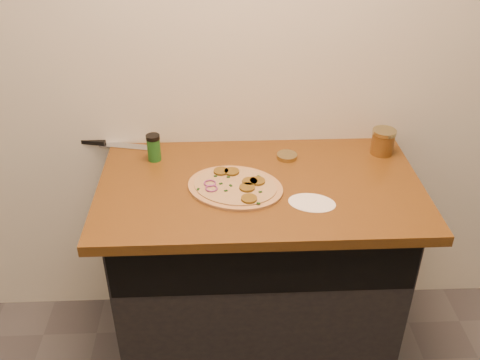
{
  "coord_description": "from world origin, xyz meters",
  "views": [
    {
      "loc": [
        -0.15,
        -0.24,
        1.97
      ],
      "look_at": [
        -0.08,
        1.36,
        0.95
      ],
      "focal_mm": 40.0,
      "sensor_mm": 36.0,
      "label": 1
    }
  ],
  "objects_px": {
    "spice_shaker": "(154,148)",
    "salsa_jar": "(383,142)",
    "chefs_knife": "(108,144)",
    "pizza": "(235,186)"
  },
  "relations": [
    {
      "from": "pizza",
      "to": "chefs_knife",
      "type": "relative_size",
      "value": 1.4
    },
    {
      "from": "salsa_jar",
      "to": "chefs_knife",
      "type": "bearing_deg",
      "value": 174.17
    },
    {
      "from": "chefs_knife",
      "to": "salsa_jar",
      "type": "distance_m",
      "value": 1.13
    },
    {
      "from": "pizza",
      "to": "chefs_knife",
      "type": "height_order",
      "value": "pizza"
    },
    {
      "from": "chefs_knife",
      "to": "salsa_jar",
      "type": "bearing_deg",
      "value": -5.83
    },
    {
      "from": "spice_shaker",
      "to": "salsa_jar",
      "type": "bearing_deg",
      "value": 0.99
    },
    {
      "from": "pizza",
      "to": "salsa_jar",
      "type": "bearing_deg",
      "value": 21.57
    },
    {
      "from": "chefs_knife",
      "to": "pizza",
      "type": "bearing_deg",
      "value": -34.1
    },
    {
      "from": "pizza",
      "to": "chefs_knife",
      "type": "bearing_deg",
      "value": 145.9
    },
    {
      "from": "chefs_knife",
      "to": "salsa_jar",
      "type": "xyz_separation_m",
      "value": [
        1.12,
        -0.11,
        0.05
      ]
    }
  ]
}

